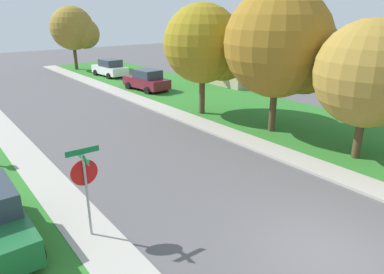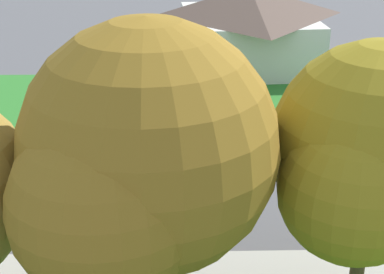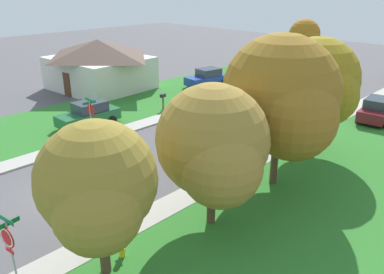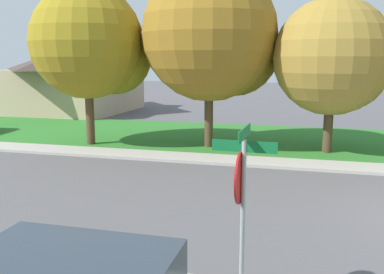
{
  "view_description": "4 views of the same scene",
  "coord_description": "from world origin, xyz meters",
  "px_view_note": "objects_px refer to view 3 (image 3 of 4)",
  "views": [
    {
      "loc": [
        -7.7,
        -4.06,
        6.19
      ],
      "look_at": [
        0.51,
        6.56,
        1.4
      ],
      "focal_mm": 32.88,
      "sensor_mm": 36.0,
      "label": 1
    },
    {
      "loc": [
        17.86,
        8.31,
        9.68
      ],
      "look_at": [
        -1.3,
        8.78,
        1.4
      ],
      "focal_mm": 53.87,
      "sensor_mm": 36.0,
      "label": 2
    },
    {
      "loc": [
        16.03,
        -7.62,
        9.47
      ],
      "look_at": [
        1.95,
        6.9,
        1.4
      ],
      "focal_mm": 36.42,
      "sensor_mm": 36.0,
      "label": 3
    },
    {
      "loc": [
        -10.6,
        3.78,
        3.7
      ],
      "look_at": [
        1.73,
        7.05,
        1.4
      ],
      "focal_mm": 40.54,
      "sensor_mm": 36.0,
      "label": 4
    }
  ],
  "objects_px": {
    "car_green_kerbside_mid": "(89,114)",
    "tree_corner_large": "(305,36)",
    "stop_sign_near_corner": "(9,242)",
    "mailbox": "(163,98)",
    "tree_across_left": "(97,187)",
    "house_left_setback": "(99,64)",
    "stop_sign_far_corner": "(91,112)",
    "car_blue_far_down_street": "(207,78)",
    "tree_across_right": "(319,83)",
    "tree_sidewalk_mid": "(214,147)",
    "tree_sidewalk_near": "(283,99)",
    "fire_hydrant": "(122,248)",
    "car_maroon_driveway_right": "(378,110)",
    "car_grey_across_road": "(264,66)"
  },
  "relations": [
    {
      "from": "tree_sidewalk_near",
      "to": "car_green_kerbside_mid",
      "type": "bearing_deg",
      "value": -173.58
    },
    {
      "from": "car_green_kerbside_mid",
      "to": "tree_corner_large",
      "type": "xyz_separation_m",
      "value": [
        0.13,
        29.33,
        2.73
      ]
    },
    {
      "from": "car_grey_across_road",
      "to": "tree_sidewalk_mid",
      "type": "bearing_deg",
      "value": -59.62
    },
    {
      "from": "fire_hydrant",
      "to": "tree_sidewalk_near",
      "type": "bearing_deg",
      "value": 82.5
    },
    {
      "from": "tree_across_right",
      "to": "tree_sidewalk_mid",
      "type": "relative_size",
      "value": 1.12
    },
    {
      "from": "car_maroon_driveway_right",
      "to": "mailbox",
      "type": "distance_m",
      "value": 15.97
    },
    {
      "from": "stop_sign_near_corner",
      "to": "house_left_setback",
      "type": "bearing_deg",
      "value": 140.47
    },
    {
      "from": "stop_sign_far_corner",
      "to": "mailbox",
      "type": "relative_size",
      "value": 2.11
    },
    {
      "from": "tree_across_right",
      "to": "tree_sidewalk_mid",
      "type": "xyz_separation_m",
      "value": [
        0.81,
        -9.8,
        -0.6
      ]
    },
    {
      "from": "tree_across_left",
      "to": "fire_hydrant",
      "type": "distance_m",
      "value": 3.3
    },
    {
      "from": "car_maroon_driveway_right",
      "to": "tree_sidewalk_near",
      "type": "relative_size",
      "value": 0.6
    },
    {
      "from": "car_maroon_driveway_right",
      "to": "fire_hydrant",
      "type": "distance_m",
      "value": 22.09
    },
    {
      "from": "car_maroon_driveway_right",
      "to": "tree_sidewalk_mid",
      "type": "distance_m",
      "value": 18.5
    },
    {
      "from": "tree_across_right",
      "to": "car_green_kerbside_mid",
      "type": "bearing_deg",
      "value": -153.61
    },
    {
      "from": "fire_hydrant",
      "to": "stop_sign_near_corner",
      "type": "bearing_deg",
      "value": -109.99
    },
    {
      "from": "stop_sign_far_corner",
      "to": "car_blue_far_down_street",
      "type": "distance_m",
      "value": 15.88
    },
    {
      "from": "stop_sign_near_corner",
      "to": "car_blue_far_down_street",
      "type": "bearing_deg",
      "value": 119.01
    },
    {
      "from": "car_green_kerbside_mid",
      "to": "tree_corner_large",
      "type": "relative_size",
      "value": 0.78
    },
    {
      "from": "car_maroon_driveway_right",
      "to": "fire_hydrant",
      "type": "xyz_separation_m",
      "value": [
        -0.92,
        -22.07,
        -0.44
      ]
    },
    {
      "from": "stop_sign_far_corner",
      "to": "car_maroon_driveway_right",
      "type": "xyz_separation_m",
      "value": [
        11.68,
        16.43,
        -1.01
      ]
    },
    {
      "from": "tree_across_right",
      "to": "mailbox",
      "type": "bearing_deg",
      "value": -177.5
    },
    {
      "from": "car_grey_across_road",
      "to": "stop_sign_far_corner",
      "type": "bearing_deg",
      "value": -82.42
    },
    {
      "from": "car_grey_across_road",
      "to": "house_left_setback",
      "type": "relative_size",
      "value": 0.48
    },
    {
      "from": "house_left_setback",
      "to": "fire_hydrant",
      "type": "bearing_deg",
      "value": -31.94
    },
    {
      "from": "tree_corner_large",
      "to": "mailbox",
      "type": "xyz_separation_m",
      "value": [
        0.78,
        -23.2,
        -2.59
      ]
    },
    {
      "from": "car_maroon_driveway_right",
      "to": "car_blue_far_down_street",
      "type": "bearing_deg",
      "value": -176.06
    },
    {
      "from": "stop_sign_near_corner",
      "to": "tree_sidewalk_mid",
      "type": "height_order",
      "value": "tree_sidewalk_mid"
    },
    {
      "from": "car_maroon_driveway_right",
      "to": "tree_across_right",
      "type": "distance_m",
      "value": 9.16
    },
    {
      "from": "car_green_kerbside_mid",
      "to": "tree_sidewalk_mid",
      "type": "relative_size",
      "value": 0.72
    },
    {
      "from": "house_left_setback",
      "to": "tree_sidewalk_near",
      "type": "bearing_deg",
      "value": -12.24
    },
    {
      "from": "fire_hydrant",
      "to": "mailbox",
      "type": "bearing_deg",
      "value": 133.22
    },
    {
      "from": "tree_sidewalk_near",
      "to": "mailbox",
      "type": "relative_size",
      "value": 5.69
    },
    {
      "from": "car_blue_far_down_street",
      "to": "car_maroon_driveway_right",
      "type": "height_order",
      "value": "same"
    },
    {
      "from": "car_grey_across_road",
      "to": "tree_sidewalk_near",
      "type": "distance_m",
      "value": 26.03
    },
    {
      "from": "tree_sidewalk_near",
      "to": "car_grey_across_road",
      "type": "bearing_deg",
      "value": 125.71
    },
    {
      "from": "car_green_kerbside_mid",
      "to": "tree_corner_large",
      "type": "height_order",
      "value": "tree_corner_large"
    },
    {
      "from": "car_blue_far_down_street",
      "to": "tree_across_right",
      "type": "bearing_deg",
      "value": -26.29
    },
    {
      "from": "stop_sign_far_corner",
      "to": "car_grey_across_road",
      "type": "relative_size",
      "value": 0.61
    },
    {
      "from": "house_left_setback",
      "to": "mailbox",
      "type": "distance_m",
      "value": 9.38
    },
    {
      "from": "tree_sidewalk_near",
      "to": "fire_hydrant",
      "type": "distance_m",
      "value": 9.5
    },
    {
      "from": "car_grey_across_road",
      "to": "fire_hydrant",
      "type": "height_order",
      "value": "car_grey_across_road"
    },
    {
      "from": "stop_sign_near_corner",
      "to": "tree_across_left",
      "type": "relative_size",
      "value": 0.49
    },
    {
      "from": "stop_sign_near_corner",
      "to": "stop_sign_far_corner",
      "type": "bearing_deg",
      "value": 136.71
    },
    {
      "from": "stop_sign_near_corner",
      "to": "mailbox",
      "type": "relative_size",
      "value": 2.11
    },
    {
      "from": "stop_sign_near_corner",
      "to": "tree_corner_large",
      "type": "bearing_deg",
      "value": 106.62
    },
    {
      "from": "car_maroon_driveway_right",
      "to": "tree_across_right",
      "type": "xyz_separation_m",
      "value": [
        -0.62,
        -8.49,
        3.36
      ]
    },
    {
      "from": "tree_sidewalk_mid",
      "to": "mailbox",
      "type": "height_order",
      "value": "tree_sidewalk_mid"
    },
    {
      "from": "stop_sign_far_corner",
      "to": "tree_across_right",
      "type": "xyz_separation_m",
      "value": [
        11.06,
        7.93,
        2.35
      ]
    },
    {
      "from": "stop_sign_near_corner",
      "to": "tree_corner_large",
      "type": "relative_size",
      "value": 0.5
    },
    {
      "from": "car_grey_across_road",
      "to": "fire_hydrant",
      "type": "bearing_deg",
      "value": -64.69
    }
  ]
}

